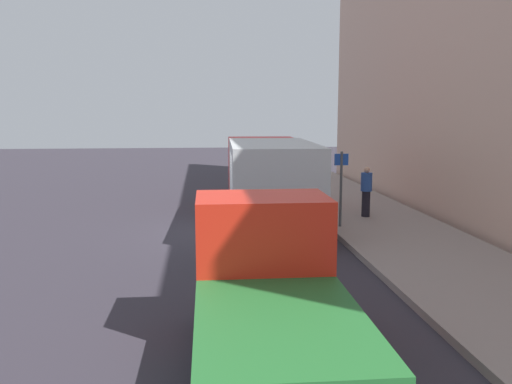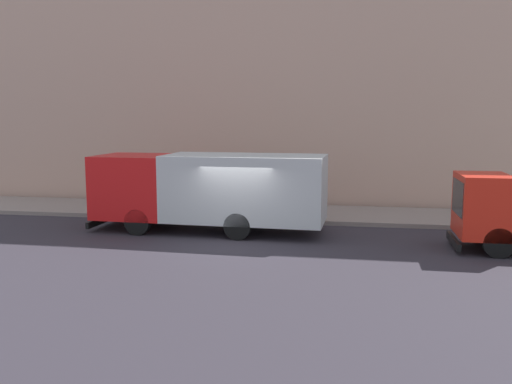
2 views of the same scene
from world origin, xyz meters
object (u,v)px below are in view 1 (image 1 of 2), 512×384
(small_flatbed_truck, at_px, (270,293))
(pedestrian_walking, at_px, (366,191))
(large_utility_truck, at_px, (268,176))
(street_sign_post, at_px, (341,182))

(small_flatbed_truck, height_order, pedestrian_walking, small_flatbed_truck)
(large_utility_truck, distance_m, pedestrian_walking, 3.44)
(street_sign_post, bearing_deg, small_flatbed_truck, -111.14)
(small_flatbed_truck, distance_m, street_sign_post, 9.33)
(large_utility_truck, xyz_separation_m, street_sign_post, (2.12, -1.52, -0.03))
(large_utility_truck, height_order, pedestrian_walking, large_utility_truck)
(pedestrian_walking, bearing_deg, street_sign_post, -11.83)
(small_flatbed_truck, bearing_deg, street_sign_post, 69.34)
(street_sign_post, bearing_deg, pedestrian_walking, 48.71)
(small_flatbed_truck, relative_size, street_sign_post, 2.04)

